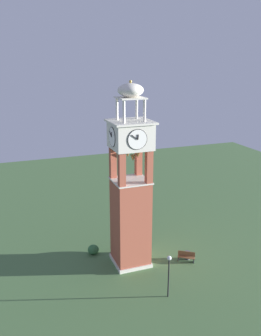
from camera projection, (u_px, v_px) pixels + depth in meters
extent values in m
plane|color=#476B3D|center=(130.00, 262.00, 33.83)|extent=(80.00, 80.00, 0.00)
cube|color=#9E4C38|center=(130.00, 223.00, 32.65)|extent=(2.99, 2.99, 8.07)
cube|color=silver|center=(130.00, 260.00, 33.77)|extent=(3.19, 3.19, 0.35)
cube|color=black|center=(145.00, 248.00, 33.99)|extent=(1.10, 0.04, 2.20)
cylinder|color=silver|center=(146.00, 235.00, 33.59)|extent=(1.10, 0.04, 1.10)
cube|color=#9E4C38|center=(149.00, 167.00, 30.36)|extent=(0.56, 0.56, 2.97)
cube|color=#9E4C38|center=(138.00, 160.00, 32.55)|extent=(0.56, 0.56, 2.97)
cube|color=#9E4C38|center=(122.00, 170.00, 29.56)|extent=(0.56, 0.56, 2.97)
cube|color=#9E4C38|center=(113.00, 163.00, 31.74)|extent=(0.56, 0.56, 2.97)
cube|color=silver|center=(130.00, 181.00, 31.47)|extent=(3.15, 3.15, 0.12)
cone|color=brown|center=(128.00, 154.00, 31.42)|extent=(0.44, 0.44, 0.51)
cone|color=brown|center=(123.00, 156.00, 30.72)|extent=(0.50, 0.50, 0.45)
cone|color=brown|center=(133.00, 158.00, 30.21)|extent=(0.46, 0.46, 0.53)
cone|color=brown|center=(138.00, 155.00, 31.02)|extent=(0.37, 0.37, 0.41)
cube|color=silver|center=(130.00, 136.00, 30.30)|extent=(3.23, 3.23, 2.21)
cylinder|color=white|center=(148.00, 134.00, 30.84)|extent=(1.68, 0.05, 1.68)
torus|color=black|center=(148.00, 134.00, 30.84)|extent=(1.71, 0.06, 1.71)
cube|color=black|center=(149.00, 132.00, 30.79)|extent=(0.13, 0.03, 0.43)
cube|color=black|center=(148.00, 131.00, 31.04)|extent=(0.57, 0.03, 0.46)
cylinder|color=white|center=(112.00, 137.00, 29.76)|extent=(1.68, 0.05, 1.68)
torus|color=black|center=(112.00, 137.00, 29.76)|extent=(1.71, 0.06, 1.71)
cube|color=black|center=(111.00, 135.00, 29.66)|extent=(0.13, 0.03, 0.43)
cube|color=black|center=(110.00, 134.00, 29.92)|extent=(0.57, 0.03, 0.46)
cylinder|color=white|center=(138.00, 139.00, 28.83)|extent=(0.05, 1.68, 1.68)
torus|color=black|center=(138.00, 139.00, 28.83)|extent=(0.06, 1.71, 1.71)
cube|color=black|center=(138.00, 137.00, 28.72)|extent=(0.03, 0.13, 0.43)
cube|color=black|center=(135.00, 137.00, 28.63)|extent=(0.03, 0.57, 0.46)
cylinder|color=white|center=(124.00, 132.00, 31.77)|extent=(0.05, 1.68, 1.68)
torus|color=black|center=(124.00, 132.00, 31.77)|extent=(0.06, 1.71, 1.71)
cube|color=black|center=(124.00, 130.00, 31.77)|extent=(0.03, 0.13, 0.43)
cube|color=black|center=(121.00, 130.00, 31.68)|extent=(0.03, 0.57, 0.46)
cube|color=silver|center=(130.00, 122.00, 29.96)|extent=(3.59, 3.59, 0.16)
cylinder|color=silver|center=(145.00, 111.00, 29.17)|extent=(0.22, 0.22, 1.83)
cylinder|color=silver|center=(137.00, 108.00, 30.76)|extent=(0.22, 0.22, 1.83)
cylinder|color=silver|center=(124.00, 112.00, 28.58)|extent=(0.22, 0.22, 1.83)
cylinder|color=silver|center=(117.00, 109.00, 30.17)|extent=(0.22, 0.22, 1.83)
cube|color=silver|center=(130.00, 98.00, 29.39)|extent=(2.22, 2.22, 0.12)
ellipsoid|color=silver|center=(130.00, 90.00, 29.21)|extent=(2.14, 2.14, 1.12)
sphere|color=#B79338|center=(130.00, 82.00, 29.01)|extent=(0.24, 0.24, 0.24)
cube|color=brown|center=(186.00, 257.00, 33.80)|extent=(1.26, 1.57, 0.06)
cube|color=brown|center=(187.00, 254.00, 33.90)|extent=(0.94, 1.35, 0.44)
cube|color=#2D2D33|center=(194.00, 260.00, 33.71)|extent=(0.37, 0.29, 0.42)
cube|color=#2D2D33|center=(178.00, 258.00, 34.04)|extent=(0.37, 0.29, 0.42)
cylinder|color=black|center=(169.00, 279.00, 28.44)|extent=(0.12, 0.12, 3.32)
sphere|color=silver|center=(169.00, 258.00, 27.90)|extent=(0.36, 0.36, 0.36)
cylinder|color=#4C4C51|center=(187.00, 255.00, 34.24)|extent=(0.52, 0.52, 0.80)
ellipsoid|color=#336638|center=(93.00, 250.00, 35.13)|extent=(1.08, 1.08, 0.93)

